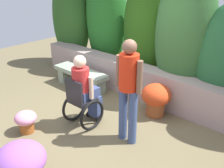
{
  "coord_description": "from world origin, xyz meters",
  "views": [
    {
      "loc": [
        3.0,
        -2.95,
        2.69
      ],
      "look_at": [
        0.21,
        0.13,
        0.85
      ],
      "focal_mm": 43.27,
      "sensor_mm": 36.0,
      "label": 1
    }
  ],
  "objects_px": {
    "stone_bench": "(81,76)",
    "person_in_wheelchair": "(84,93)",
    "person_standing_companion": "(129,86)",
    "flower_pot_purple_near": "(26,120)",
    "flower_pot_terracotta_by_wall": "(21,162)",
    "flower_pot_red_accent": "(156,98)"
  },
  "relations": [
    {
      "from": "stone_bench",
      "to": "person_standing_companion",
      "type": "xyz_separation_m",
      "value": [
        2.15,
        -0.89,
        0.7
      ]
    },
    {
      "from": "flower_pot_purple_near",
      "to": "flower_pot_terracotta_by_wall",
      "type": "height_order",
      "value": "flower_pot_terracotta_by_wall"
    },
    {
      "from": "person_standing_companion",
      "to": "flower_pot_purple_near",
      "type": "distance_m",
      "value": 1.92
    },
    {
      "from": "flower_pot_terracotta_by_wall",
      "to": "person_standing_companion",
      "type": "bearing_deg",
      "value": 76.78
    },
    {
      "from": "person_standing_companion",
      "to": "stone_bench",
      "type": "bearing_deg",
      "value": 161.78
    },
    {
      "from": "stone_bench",
      "to": "person_in_wheelchair",
      "type": "xyz_separation_m",
      "value": [
        1.25,
        -1.02,
        0.33
      ]
    },
    {
      "from": "stone_bench",
      "to": "flower_pot_red_accent",
      "type": "bearing_deg",
      "value": 9.96
    },
    {
      "from": "person_standing_companion",
      "to": "flower_pot_terracotta_by_wall",
      "type": "bearing_deg",
      "value": -98.83
    },
    {
      "from": "person_in_wheelchair",
      "to": "person_standing_companion",
      "type": "xyz_separation_m",
      "value": [
        0.9,
        0.13,
        0.37
      ]
    },
    {
      "from": "person_in_wheelchair",
      "to": "person_standing_companion",
      "type": "height_order",
      "value": "person_standing_companion"
    },
    {
      "from": "stone_bench",
      "to": "person_in_wheelchair",
      "type": "relative_size",
      "value": 1.09
    },
    {
      "from": "flower_pot_purple_near",
      "to": "flower_pot_red_accent",
      "type": "xyz_separation_m",
      "value": [
        1.33,
        2.0,
        0.14
      ]
    },
    {
      "from": "stone_bench",
      "to": "flower_pot_purple_near",
      "type": "relative_size",
      "value": 3.68
    },
    {
      "from": "flower_pot_red_accent",
      "to": "flower_pot_purple_near",
      "type": "bearing_deg",
      "value": -123.66
    },
    {
      "from": "person_in_wheelchair",
      "to": "flower_pot_purple_near",
      "type": "bearing_deg",
      "value": -129.66
    },
    {
      "from": "stone_bench",
      "to": "flower_pot_terracotta_by_wall",
      "type": "height_order",
      "value": "flower_pot_terracotta_by_wall"
    },
    {
      "from": "flower_pot_terracotta_by_wall",
      "to": "flower_pot_red_accent",
      "type": "bearing_deg",
      "value": 84.13
    },
    {
      "from": "person_standing_companion",
      "to": "flower_pot_red_accent",
      "type": "xyz_separation_m",
      "value": [
        -0.12,
        1.01,
        -0.63
      ]
    },
    {
      "from": "person_in_wheelchair",
      "to": "flower_pot_terracotta_by_wall",
      "type": "xyz_separation_m",
      "value": [
        0.5,
        -1.57,
        -0.27
      ]
    },
    {
      "from": "person_standing_companion",
      "to": "flower_pot_purple_near",
      "type": "bearing_deg",
      "value": -141.23
    },
    {
      "from": "flower_pot_terracotta_by_wall",
      "to": "flower_pot_red_accent",
      "type": "height_order",
      "value": "flower_pot_red_accent"
    },
    {
      "from": "flower_pot_purple_near",
      "to": "flower_pot_red_accent",
      "type": "relative_size",
      "value": 0.61
    }
  ]
}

